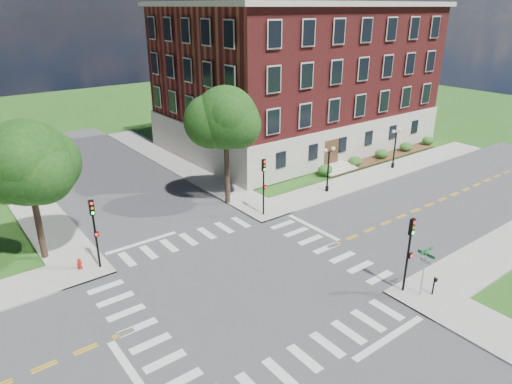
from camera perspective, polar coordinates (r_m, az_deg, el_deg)
ground at (r=29.31m, az=-1.38°, el=-11.23°), size 160.00×160.00×0.00m
road_ew at (r=29.31m, az=-1.38°, el=-11.22°), size 90.00×12.00×0.01m
road_ns at (r=29.31m, az=-1.38°, el=-11.22°), size 12.00×90.00×0.01m
sidewalk_ne at (r=48.79m, az=2.61°, el=2.93°), size 34.00×34.00×0.12m
crosswalk_east at (r=33.42m, az=8.73°, el=-6.98°), size 2.20×10.20×0.02m
stop_bar_east at (r=36.28m, az=7.13°, el=-4.41°), size 0.40×5.50×0.00m
main_building at (r=57.26m, az=5.24°, el=14.28°), size 30.60×22.40×16.50m
shrub_row at (r=53.90m, az=15.36°, el=3.96°), size 18.00×2.00×1.30m
tree_c at (r=32.43m, az=-26.76°, el=3.28°), size 5.56×5.56×9.62m
tree_d at (r=37.97m, az=-3.82°, el=9.22°), size 5.25×5.25×10.19m
traffic_signal_se at (r=28.24m, az=18.62°, el=-6.40°), size 0.35×0.39×4.80m
traffic_signal_ne at (r=36.73m, az=0.97°, el=1.53°), size 0.36×0.42×4.80m
traffic_signal_nw at (r=30.95m, az=-19.57°, el=-3.94°), size 0.34×0.38×4.80m
twin_lamp_west at (r=42.32m, az=9.02°, el=3.14°), size 1.36×0.36×4.23m
twin_lamp_east at (r=50.31m, az=16.97°, el=5.51°), size 1.36×0.36×4.23m
street_sign_pole at (r=28.59m, az=20.36°, el=-8.29°), size 1.10×1.10×3.10m
push_button_post at (r=29.61m, az=21.36°, el=-10.75°), size 0.14×0.21×1.20m
fire_hydrant at (r=32.42m, az=-21.18°, el=-8.39°), size 0.35×0.35×0.75m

